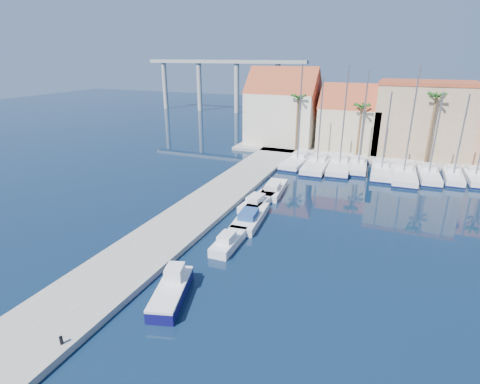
# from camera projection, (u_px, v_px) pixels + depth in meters

# --- Properties ---
(ground) EXTENTS (260.00, 260.00, 0.00)m
(ground) POSITION_uv_depth(u_px,v_px,m) (223.00, 304.00, 25.29)
(ground) COLOR black
(ground) RESTS_ON ground
(quay_west) EXTENTS (6.00, 77.00, 0.50)m
(quay_west) POSITION_uv_depth(u_px,v_px,m) (201.00, 209.00, 40.15)
(quay_west) COLOR gray
(quay_west) RESTS_ON ground
(shore_north) EXTENTS (54.00, 16.00, 0.50)m
(shore_north) POSITION_uv_depth(u_px,v_px,m) (397.00, 153.00, 63.16)
(shore_north) COLOR gray
(shore_north) RESTS_ON ground
(bollard) EXTENTS (0.20, 0.20, 0.49)m
(bollard) POSITION_uv_depth(u_px,v_px,m) (61.00, 340.00, 21.03)
(bollard) COLOR black
(bollard) RESTS_ON quay_west
(fishing_boat) EXTENTS (3.28, 5.77, 1.92)m
(fishing_boat) POSITION_uv_depth(u_px,v_px,m) (172.00, 290.00, 25.73)
(fishing_boat) COLOR #0F0D4F
(fishing_boat) RESTS_ON ground
(motorboat_west_0) EXTENTS (1.77, 5.19, 1.40)m
(motorboat_west_0) POSITION_uv_depth(u_px,v_px,m) (229.00, 241.00, 32.75)
(motorboat_west_0) COLOR white
(motorboat_west_0) RESTS_ON ground
(motorboat_west_1) EXTENTS (2.90, 7.22, 1.40)m
(motorboat_west_1) POSITION_uv_depth(u_px,v_px,m) (250.00, 217.00, 37.54)
(motorboat_west_1) COLOR white
(motorboat_west_1) RESTS_ON ground
(motorboat_west_2) EXTENTS (2.49, 6.45, 1.40)m
(motorboat_west_2) POSITION_uv_depth(u_px,v_px,m) (258.00, 202.00, 41.54)
(motorboat_west_2) COLOR white
(motorboat_west_2) RESTS_ON ground
(motorboat_west_3) EXTENTS (2.76, 6.89, 1.40)m
(motorboat_west_3) POSITION_uv_depth(u_px,v_px,m) (274.00, 189.00, 45.35)
(motorboat_west_3) COLOR white
(motorboat_west_3) RESTS_ON ground
(sailboat_0) EXTENTS (3.48, 11.00, 14.66)m
(sailboat_0) POSITION_uv_depth(u_px,v_px,m) (299.00, 160.00, 57.79)
(sailboat_0) COLOR white
(sailboat_0) RESTS_ON ground
(sailboat_1) EXTENTS (3.50, 12.06, 12.87)m
(sailboat_1) POSITION_uv_depth(u_px,v_px,m) (318.00, 163.00, 56.11)
(sailboat_1) COLOR white
(sailboat_1) RESTS_ON ground
(sailboat_2) EXTENTS (3.82, 11.80, 14.50)m
(sailboat_2) POSITION_uv_depth(u_px,v_px,m) (340.00, 164.00, 55.48)
(sailboat_2) COLOR white
(sailboat_2) RESTS_ON ground
(sailboat_3) EXTENTS (2.86, 8.87, 13.88)m
(sailboat_3) POSITION_uv_depth(u_px,v_px,m) (358.00, 165.00, 54.88)
(sailboat_3) COLOR white
(sailboat_3) RESTS_ON ground
(sailboat_4) EXTENTS (3.20, 10.50, 11.26)m
(sailboat_4) POSITION_uv_depth(u_px,v_px,m) (381.00, 169.00, 53.00)
(sailboat_4) COLOR white
(sailboat_4) RESTS_ON ground
(sailboat_5) EXTENTS (3.59, 12.02, 14.55)m
(sailboat_5) POSITION_uv_depth(u_px,v_px,m) (403.00, 172.00, 51.75)
(sailboat_5) COLOR white
(sailboat_5) RESTS_ON ground
(sailboat_6) EXTENTS (3.00, 9.62, 11.35)m
(sailboat_6) POSITION_uv_depth(u_px,v_px,m) (428.00, 174.00, 51.02)
(sailboat_6) COLOR white
(sailboat_6) RESTS_ON ground
(sailboat_7) EXTENTS (2.35, 8.51, 11.26)m
(sailboat_7) POSITION_uv_depth(u_px,v_px,m) (453.00, 175.00, 50.36)
(sailboat_7) COLOR white
(sailboat_7) RESTS_ON ground
(sailboat_8) EXTENTS (2.45, 8.62, 12.63)m
(sailboat_8) POSITION_uv_depth(u_px,v_px,m) (475.00, 176.00, 49.89)
(sailboat_8) COLOR white
(sailboat_8) RESTS_ON ground
(building_0) EXTENTS (12.30, 9.00, 13.50)m
(building_0) POSITION_uv_depth(u_px,v_px,m) (283.00, 110.00, 67.36)
(building_0) COLOR beige
(building_0) RESTS_ON shore_north
(building_1) EXTENTS (10.30, 8.00, 11.00)m
(building_1) POSITION_uv_depth(u_px,v_px,m) (351.00, 121.00, 63.45)
(building_1) COLOR beige
(building_1) RESTS_ON shore_north
(building_2) EXTENTS (14.20, 10.20, 11.50)m
(building_2) POSITION_uv_depth(u_px,v_px,m) (423.00, 118.00, 60.00)
(building_2) COLOR tan
(building_2) RESTS_ON shore_north
(palm_0) EXTENTS (2.60, 2.60, 10.15)m
(palm_0) POSITION_uv_depth(u_px,v_px,m) (298.00, 99.00, 60.70)
(palm_0) COLOR brown
(palm_0) RESTS_ON shore_north
(palm_1) EXTENTS (2.60, 2.60, 9.15)m
(palm_1) POSITION_uv_depth(u_px,v_px,m) (362.00, 108.00, 57.41)
(palm_1) COLOR brown
(palm_1) RESTS_ON shore_north
(palm_2) EXTENTS (2.60, 2.60, 11.15)m
(palm_2) POSITION_uv_depth(u_px,v_px,m) (436.00, 98.00, 53.15)
(palm_2) COLOR brown
(palm_2) RESTS_ON shore_north
(viaduct) EXTENTS (48.00, 2.20, 14.45)m
(viaduct) POSITION_uv_depth(u_px,v_px,m) (220.00, 75.00, 106.89)
(viaduct) COLOR #9E9E99
(viaduct) RESTS_ON ground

